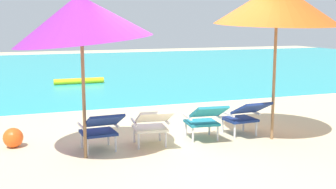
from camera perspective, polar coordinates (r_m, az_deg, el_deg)
ground_plane at (r=10.96m, az=-6.30°, el=-0.99°), size 40.00×40.00×0.00m
ocean_band at (r=19.01m, az=-12.25°, el=3.33°), size 40.00×18.00×0.01m
swim_buoy at (r=14.34m, az=-11.62°, el=1.76°), size 1.60×0.18×0.18m
lounge_chair_far_left at (r=6.71m, az=-8.83°, el=-4.29°), size 0.58×0.90×0.68m
lounge_chair_near_left at (r=6.90m, az=-2.14°, el=-3.80°), size 0.62×0.93×0.68m
lounge_chair_near_right at (r=7.31m, az=4.88°, el=-3.07°), size 0.62×0.92×0.68m
lounge_chair_far_right at (r=7.67m, az=10.08°, el=-2.58°), size 0.57×0.90×0.68m
beach_umbrella_left at (r=6.30m, az=-11.35°, el=9.83°), size 2.07×2.02×2.47m
beach_umbrella_right at (r=7.46m, az=14.15°, el=11.47°), size 2.31×2.34×2.67m
beach_ball at (r=7.41m, az=-19.70°, el=-5.37°), size 0.32×0.32×0.32m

